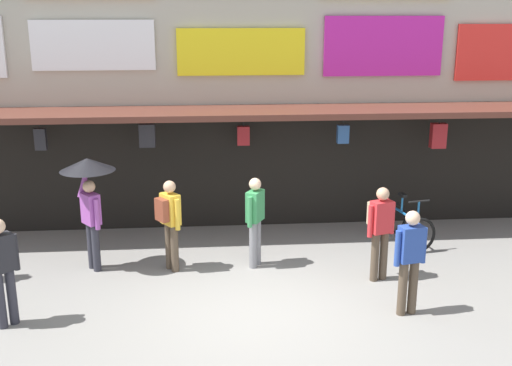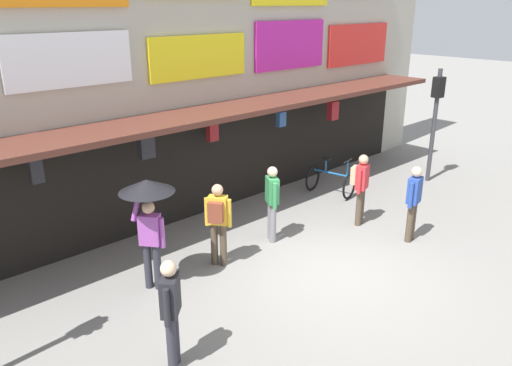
{
  "view_description": "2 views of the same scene",
  "coord_description": "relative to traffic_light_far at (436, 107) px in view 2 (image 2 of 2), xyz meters",
  "views": [
    {
      "loc": [
        -0.74,
        -8.71,
        4.53
      ],
      "look_at": [
        0.12,
        1.75,
        1.58
      ],
      "focal_mm": 42.86,
      "sensor_mm": 36.0,
      "label": 1
    },
    {
      "loc": [
        -6.93,
        -5.29,
        4.89
      ],
      "look_at": [
        -0.54,
        1.53,
        1.53
      ],
      "focal_mm": 35.41,
      "sensor_mm": 36.0,
      "label": 2
    }
  ],
  "objects": [
    {
      "name": "traffic_light_far",
      "position": [
        0.0,
        0.0,
        0.0
      ],
      "size": [
        0.31,
        0.34,
        3.2
      ],
      "color": "#38383D",
      "rests_on": "ground"
    },
    {
      "name": "pedestrian_in_black",
      "position": [
        -3.87,
        -1.74,
        -1.19
      ],
      "size": [
        0.52,
        0.29,
        1.68
      ],
      "color": "brown",
      "rests_on": "ground"
    },
    {
      "name": "pedestrian_in_yellow",
      "position": [
        -9.92,
        -1.61,
        -1.19
      ],
      "size": [
        0.41,
        0.41,
        1.68
      ],
      "color": "#2D2D38",
      "rests_on": "ground"
    },
    {
      "name": "bicycle_parked",
      "position": [
        -2.96,
        1.2,
        -1.75
      ],
      "size": [
        0.93,
        1.28,
        1.05
      ],
      "color": "black",
      "rests_on": "ground"
    },
    {
      "name": "pedestrian_in_purple",
      "position": [
        -6.06,
        0.31,
        -1.19
      ],
      "size": [
        0.37,
        0.47,
        1.68
      ],
      "color": "gray",
      "rests_on": "ground"
    },
    {
      "name": "shopfront",
      "position": [
        -6.17,
        3.16,
        1.82
      ],
      "size": [
        18.0,
        2.6,
        8.0
      ],
      "color": "#B2AD9E",
      "rests_on": "ground"
    },
    {
      "name": "ground_plane",
      "position": [
        -6.17,
        -1.41,
        -2.14
      ],
      "size": [
        80.0,
        80.0,
        0.0
      ],
      "primitive_type": "plane",
      "color": "gray"
    },
    {
      "name": "pedestrian_with_umbrella",
      "position": [
        -8.99,
        0.4,
        -0.5
      ],
      "size": [
        0.96,
        0.96,
        2.08
      ],
      "color": "#2D2D38",
      "rests_on": "ground"
    },
    {
      "name": "pedestrian_in_blue",
      "position": [
        -7.6,
        0.25,
        -1.16
      ],
      "size": [
        0.47,
        0.48,
        1.68
      ],
      "color": "brown",
      "rests_on": "ground"
    },
    {
      "name": "pedestrian_in_white",
      "position": [
        -3.97,
        -0.45,
        -1.16
      ],
      "size": [
        0.51,
        0.43,
        1.68
      ],
      "color": "brown",
      "rests_on": "ground"
    }
  ]
}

